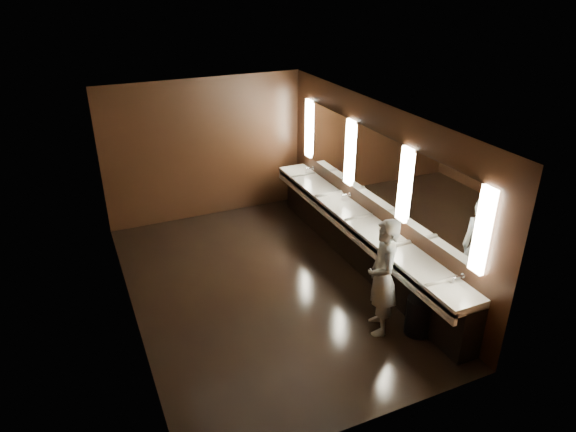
# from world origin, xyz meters

# --- Properties ---
(floor) EXTENTS (6.00, 6.00, 0.00)m
(floor) POSITION_xyz_m (0.00, 0.00, 0.00)
(floor) COLOR black
(floor) RESTS_ON ground
(ceiling) EXTENTS (4.00, 6.00, 0.02)m
(ceiling) POSITION_xyz_m (0.00, 0.00, 2.80)
(ceiling) COLOR #2D2D2B
(ceiling) RESTS_ON wall_back
(wall_back) EXTENTS (4.00, 0.02, 2.80)m
(wall_back) POSITION_xyz_m (0.00, 3.00, 1.40)
(wall_back) COLOR black
(wall_back) RESTS_ON floor
(wall_front) EXTENTS (4.00, 0.02, 2.80)m
(wall_front) POSITION_xyz_m (0.00, -3.00, 1.40)
(wall_front) COLOR black
(wall_front) RESTS_ON floor
(wall_left) EXTENTS (0.02, 6.00, 2.80)m
(wall_left) POSITION_xyz_m (-2.00, 0.00, 1.40)
(wall_left) COLOR black
(wall_left) RESTS_ON floor
(wall_right) EXTENTS (0.02, 6.00, 2.80)m
(wall_right) POSITION_xyz_m (2.00, 0.00, 1.40)
(wall_right) COLOR black
(wall_right) RESTS_ON floor
(sink_counter) EXTENTS (0.55, 5.40, 1.01)m
(sink_counter) POSITION_xyz_m (1.79, 0.00, 0.50)
(sink_counter) COLOR black
(sink_counter) RESTS_ON floor
(mirror_band) EXTENTS (0.06, 5.03, 1.15)m
(mirror_band) POSITION_xyz_m (1.98, -0.00, 1.75)
(mirror_band) COLOR white
(mirror_band) RESTS_ON wall_right
(person) EXTENTS (0.61, 0.73, 1.72)m
(person) POSITION_xyz_m (1.12, -1.63, 0.86)
(person) COLOR #7B92B8
(person) RESTS_ON floor
(trash_bin) EXTENTS (0.41, 0.41, 0.56)m
(trash_bin) POSITION_xyz_m (1.58, -1.93, 0.28)
(trash_bin) COLOR black
(trash_bin) RESTS_ON floor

